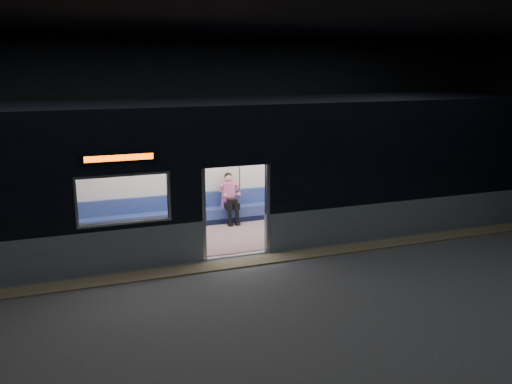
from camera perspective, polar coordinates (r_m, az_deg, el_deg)
station_floor at (r=11.32m, az=-0.38°, el=-8.47°), size 24.00×14.00×0.01m
station_envelope at (r=10.51m, az=-0.41°, el=10.42°), size 24.00×14.00×5.00m
tactile_strip at (r=11.79m, az=-1.30°, el=-7.44°), size 22.80×0.50×0.03m
metro_car at (r=13.14m, az=-4.19°, el=3.00°), size 18.00×3.04×3.35m
passenger at (r=14.48m, az=-2.82°, el=-0.30°), size 0.40×0.67×1.33m
handbag at (r=14.31m, az=-2.52°, el=-0.95°), size 0.27×0.24×0.12m
transit_map at (r=15.55m, az=5.92°, el=3.35°), size 1.11×0.03×0.72m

